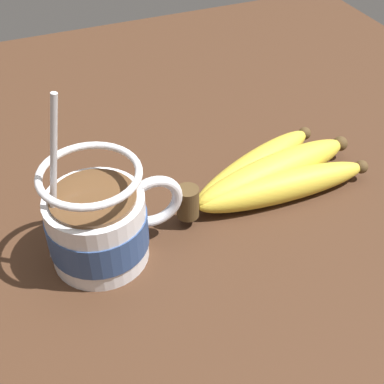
# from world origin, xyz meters

# --- Properties ---
(table) EXTENTS (0.96, 0.96, 0.03)m
(table) POSITION_xyz_m (0.00, 0.00, 0.02)
(table) COLOR #422819
(table) RESTS_ON ground
(coffee_mug) EXTENTS (0.12, 0.08, 0.16)m
(coffee_mug) POSITION_xyz_m (-0.04, 0.02, 0.07)
(coffee_mug) COLOR silver
(coffee_mug) RESTS_ON table
(banana_bunch) EXTENTS (0.20, 0.10, 0.04)m
(banana_bunch) POSITION_xyz_m (0.13, 0.04, 0.05)
(banana_bunch) COLOR #4C381E
(banana_bunch) RESTS_ON table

